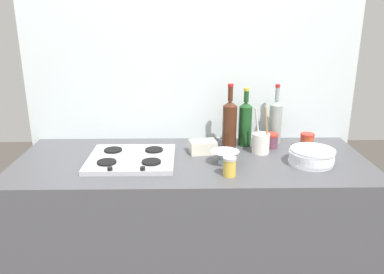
# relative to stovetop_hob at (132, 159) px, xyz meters

# --- Properties ---
(counter_block) EXTENTS (1.80, 0.70, 0.90)m
(counter_block) POSITION_rel_stovetop_hob_xyz_m (0.31, 0.02, -0.46)
(counter_block) COLOR #4C4C51
(counter_block) RESTS_ON ground
(backsplash_panel) EXTENTS (1.90, 0.06, 2.28)m
(backsplash_panel) POSITION_rel_stovetop_hob_xyz_m (0.31, 0.40, 0.23)
(backsplash_panel) COLOR silver
(backsplash_panel) RESTS_ON ground
(stovetop_hob) EXTENTS (0.43, 0.38, 0.04)m
(stovetop_hob) POSITION_rel_stovetop_hob_xyz_m (0.00, 0.00, 0.00)
(stovetop_hob) COLOR #B2B2B7
(stovetop_hob) RESTS_ON counter_block
(plate_stack) EXTENTS (0.22, 0.22, 0.08)m
(plate_stack) POSITION_rel_stovetop_hob_xyz_m (0.90, -0.05, 0.02)
(plate_stack) COLOR white
(plate_stack) RESTS_ON counter_block
(wine_bottle_leftmost) EXTENTS (0.08, 0.08, 0.36)m
(wine_bottle_leftmost) POSITION_rel_stovetop_hob_xyz_m (0.52, 0.21, 0.13)
(wine_bottle_leftmost) COLOR #472314
(wine_bottle_leftmost) RESTS_ON counter_block
(wine_bottle_mid_left) EXTENTS (0.07, 0.07, 0.33)m
(wine_bottle_mid_left) POSITION_rel_stovetop_hob_xyz_m (0.61, 0.24, 0.12)
(wine_bottle_mid_left) COLOR #19471E
(wine_bottle_mid_left) RESTS_ON counter_block
(wine_bottle_mid_right) EXTENTS (0.07, 0.07, 0.34)m
(wine_bottle_mid_right) POSITION_rel_stovetop_hob_xyz_m (0.79, 0.28, 0.12)
(wine_bottle_mid_right) COLOR gray
(wine_bottle_mid_right) RESTS_ON counter_block
(mixing_bowl) EXTENTS (0.14, 0.14, 0.07)m
(mixing_bowl) POSITION_rel_stovetop_hob_xyz_m (0.47, -0.04, 0.02)
(mixing_bowl) COLOR silver
(mixing_bowl) RESTS_ON counter_block
(butter_dish) EXTENTS (0.15, 0.12, 0.07)m
(butter_dish) POSITION_rel_stovetop_hob_xyz_m (0.37, 0.12, 0.02)
(butter_dish) COLOR silver
(butter_dish) RESTS_ON counter_block
(utensil_crock) EXTENTS (0.09, 0.09, 0.26)m
(utensil_crock) POSITION_rel_stovetop_hob_xyz_m (0.68, 0.11, 0.05)
(utensil_crock) COLOR silver
(utensil_crock) RESTS_ON counter_block
(condiment_jar_front) EXTENTS (0.08, 0.08, 0.08)m
(condiment_jar_front) POSITION_rel_stovetop_hob_xyz_m (0.75, 0.20, 0.03)
(condiment_jar_front) COLOR #66384C
(condiment_jar_front) RESTS_ON counter_block
(condiment_jar_rear) EXTENTS (0.06, 0.06, 0.09)m
(condiment_jar_rear) POSITION_rel_stovetop_hob_xyz_m (0.47, -0.19, 0.03)
(condiment_jar_rear) COLOR gold
(condiment_jar_rear) RESTS_ON counter_block
(condiment_jar_spare) EXTENTS (0.08, 0.08, 0.08)m
(condiment_jar_spare) POSITION_rel_stovetop_hob_xyz_m (0.95, 0.18, 0.03)
(condiment_jar_spare) COLOR #C64C2D
(condiment_jar_spare) RESTS_ON counter_block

